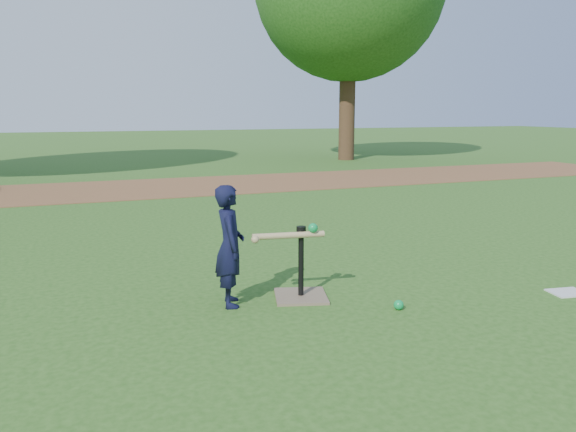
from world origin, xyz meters
name	(u,v)px	position (x,y,z in m)	size (l,w,h in m)	color
ground	(307,304)	(0.00, 0.00, 0.00)	(80.00, 80.00, 0.00)	#285116
dirt_strip	(162,187)	(0.00, 7.50, 0.01)	(24.00, 3.00, 0.01)	brown
child	(230,246)	(-0.58, 0.22, 0.49)	(0.36, 0.24, 0.99)	black
wiffle_ball_ground	(399,305)	(0.63, -0.38, 0.04)	(0.08, 0.08, 0.08)	#0D9042
clipboard	(568,292)	(2.22, -0.56, 0.01)	(0.30, 0.23, 0.01)	silver
batting_tee	(301,285)	(0.02, 0.17, 0.11)	(0.53, 0.53, 0.61)	#75614A
swing_action	(290,234)	(-0.09, 0.14, 0.57)	(0.63, 0.16, 0.13)	tan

